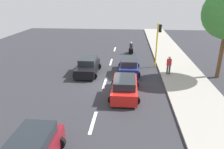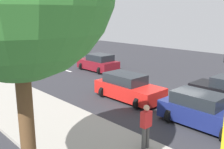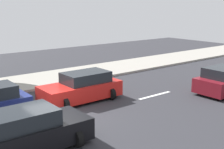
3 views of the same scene
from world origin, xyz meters
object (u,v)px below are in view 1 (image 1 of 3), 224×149
(car_black, at_px, (88,66))
(pedestrian_near_signal, at_px, (169,65))
(car_red, at_px, (125,87))
(motorcycle, at_px, (131,48))
(traffic_light_corner, at_px, (158,39))
(car_dark_blue, at_px, (129,66))

(car_black, distance_m, pedestrian_near_signal, 7.57)
(car_red, distance_m, motorcycle, 12.28)
(car_red, xyz_separation_m, traffic_light_corner, (3.09, 7.02, 2.22))
(motorcycle, bearing_deg, traffic_light_corner, -63.38)
(car_dark_blue, xyz_separation_m, motorcycle, (0.20, 7.38, -0.07))
(car_black, height_order, motorcycle, motorcycle)
(car_red, height_order, traffic_light_corner, traffic_light_corner)
(car_black, relative_size, car_red, 0.95)
(car_black, bearing_deg, car_red, -50.94)
(car_black, xyz_separation_m, motorcycle, (4.08, 7.80, -0.07))
(motorcycle, distance_m, pedestrian_near_signal, 8.44)
(car_dark_blue, distance_m, motorcycle, 7.38)
(car_black, height_order, pedestrian_near_signal, pedestrian_near_signal)
(motorcycle, height_order, traffic_light_corner, traffic_light_corner)
(car_black, bearing_deg, motorcycle, 62.38)
(pedestrian_near_signal, bearing_deg, car_red, -130.63)
(car_black, relative_size, motorcycle, 2.65)
(car_black, height_order, car_dark_blue, same)
(traffic_light_corner, bearing_deg, motorcycle, 116.62)
(car_dark_blue, xyz_separation_m, traffic_light_corner, (2.83, 2.13, 2.22))
(pedestrian_near_signal, bearing_deg, car_dark_blue, 175.34)
(pedestrian_near_signal, distance_m, traffic_light_corner, 3.18)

